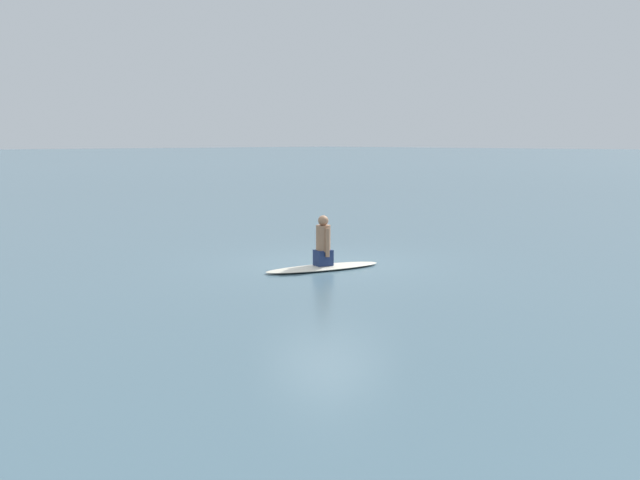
{
  "coord_description": "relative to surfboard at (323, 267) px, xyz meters",
  "views": [
    {
      "loc": [
        11.42,
        11.32,
        2.71
      ],
      "look_at": [
        0.66,
        0.43,
        0.63
      ],
      "focal_mm": 41.54,
      "sensor_mm": 36.0,
      "label": 1
    }
  ],
  "objects": [
    {
      "name": "ground_plane",
      "position": [
        -0.57,
        -0.44,
        -0.04
      ],
      "size": [
        400.0,
        400.0,
        0.0
      ],
      "primitive_type": "plane",
      "color": "slate"
    },
    {
      "name": "surfboard",
      "position": [
        0.0,
        0.0,
        0.0
      ],
      "size": [
        2.73,
        1.39,
        0.09
      ],
      "primitive_type": "ellipsoid",
      "rotation": [
        0.0,
        0.0,
        -0.28
      ],
      "color": "silver",
      "rests_on": "ground"
    },
    {
      "name": "person_paddler",
      "position": [
        -0.0,
        -0.0,
        0.52
      ],
      "size": [
        0.41,
        0.46,
        1.06
      ],
      "rotation": [
        0.0,
        0.0,
        -0.28
      ],
      "color": "navy",
      "rests_on": "surfboard"
    }
  ]
}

